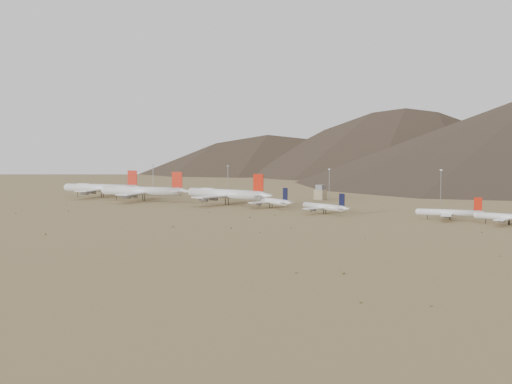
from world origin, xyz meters
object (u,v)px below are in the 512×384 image
Objects in this scene: widebody_centre at (142,191)px; narrowbody_a at (271,201)px; widebody_east at (226,194)px; widebody_west at (101,188)px; narrowbody_b at (325,207)px; control_tower at (320,193)px.

widebody_centre is 115.91m from narrowbody_a.
widebody_east reaches higher than narrowbody_a.
widebody_west reaches higher than narrowbody_b.
widebody_centre is at bearing -162.96° from narrowbody_b.
widebody_east reaches higher than control_tower.
narrowbody_b is at bearing 7.12° from narrowbody_a.
narrowbody_b is (164.91, -0.53, -3.56)m from widebody_centre.
widebody_centre is at bearing -25.24° from widebody_west.
narrowbody_b is 112.29m from control_tower.
narrowbody_a is (171.62, 4.47, -3.07)m from widebody_west.
widebody_east reaches higher than narrowbody_b.
widebody_west is 185.22m from control_tower.
widebody_east is (72.66, 14.01, 0.02)m from widebody_centre.
widebody_east is at bearing -163.23° from narrowbody_a.
widebody_east is at bearing -171.73° from narrowbody_b.
widebody_centre is 1.86× the size of narrowbody_b.
narrowbody_a is 1.07× the size of narrowbody_b.
control_tower is at bearing 116.55° from narrowbody_a.
widebody_west is at bearing -175.85° from widebody_east.
widebody_west is at bearing -164.67° from narrowbody_b.
control_tower is at bearing 23.61° from widebody_centre.
widebody_centre is 164.95m from narrowbody_b.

